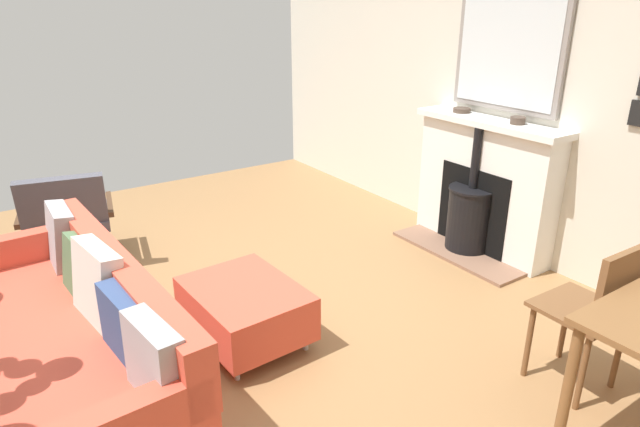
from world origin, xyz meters
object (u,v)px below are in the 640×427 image
mantel_bowl_far (518,120)px  ottoman (245,308)px  armchair_accent (66,214)px  fireplace (481,193)px  dining_chair_near_fireplace (597,306)px  sofa (72,340)px  mantel_bowl_near (462,110)px

mantel_bowl_far → ottoman: mantel_bowl_far is taller
ottoman → armchair_accent: (0.66, -1.69, 0.20)m
fireplace → armchair_accent: fireplace is taller
armchair_accent → ottoman: bearing=111.3°
fireplace → dining_chair_near_fireplace: size_ratio=1.53×
sofa → ottoman: size_ratio=2.64×
fireplace → dining_chair_near_fireplace: fireplace is taller
mantel_bowl_near → armchair_accent: (2.93, -1.25, -0.69)m
fireplace → sofa: size_ratio=0.64×
mantel_bowl_near → ottoman: (2.27, 0.44, -0.89)m
sofa → armchair_accent: (-0.30, -1.66, 0.08)m
mantel_bowl_near → armchair_accent: bearing=-23.1°
ottoman → dining_chair_near_fireplace: 1.94m
mantel_bowl_far → dining_chair_near_fireplace: (0.98, 1.32, -0.61)m
fireplace → sofa: bearing=1.6°
dining_chair_near_fireplace → mantel_bowl_far: bearing=-126.7°
fireplace → dining_chair_near_fireplace: 1.82m
mantel_bowl_near → armchair_accent: mantel_bowl_near is taller
fireplace → armchair_accent: 3.29m
fireplace → sofa: fireplace is taller
ottoman → dining_chair_near_fireplace: size_ratio=0.91×
armchair_accent → mantel_bowl_near: bearing=156.9°
ottoman → mantel_bowl_far: bearing=177.3°
sofa → dining_chair_near_fireplace: size_ratio=2.40×
mantel_bowl_near → ottoman: mantel_bowl_near is taller
sofa → mantel_bowl_near: bearing=-172.8°
sofa → dining_chair_near_fireplace: bearing=146.9°
sofa → dining_chair_near_fireplace: (-2.24, 1.46, 0.17)m
armchair_accent → dining_chair_near_fireplace: size_ratio=0.91×
mantel_bowl_near → ottoman: size_ratio=0.18×
fireplace → mantel_bowl_near: bearing=-97.0°
mantel_bowl_far → ottoman: 2.44m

